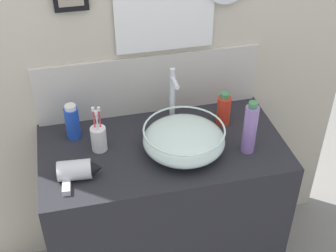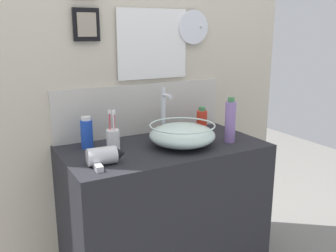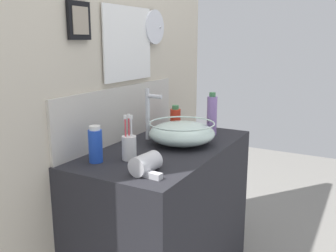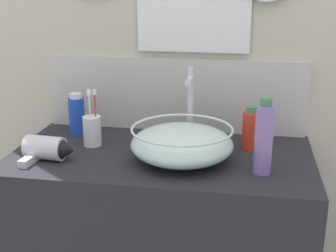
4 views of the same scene
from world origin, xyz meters
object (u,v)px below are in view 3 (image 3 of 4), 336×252
toothbrush_cup (129,147)px  soap_dispenser (175,120)px  hair_drier (148,163)px  glass_bowl_sink (182,133)px  shampoo_bottle (95,145)px  faucet (149,111)px  lotion_bottle (212,115)px

toothbrush_cup → soap_dispenser: size_ratio=1.31×
hair_drier → toothbrush_cup: (0.10, 0.16, 0.02)m
glass_bowl_sink → hair_drier: (-0.43, -0.07, -0.02)m
toothbrush_cup → soap_dispenser: (0.55, 0.06, 0.01)m
soap_dispenser → shampoo_bottle: size_ratio=0.96×
faucet → toothbrush_cup: size_ratio=1.35×
shampoo_bottle → faucet: bearing=-0.7°
glass_bowl_sink → toothbrush_cup: (-0.33, 0.09, -0.00)m
hair_drier → lotion_bottle: size_ratio=0.74×
hair_drier → soap_dispenser: 0.69m
glass_bowl_sink → soap_dispenser: size_ratio=2.17×
toothbrush_cup → shampoo_bottle: 0.15m
hair_drier → toothbrush_cup: size_ratio=0.86×
hair_drier → soap_dispenser: size_ratio=1.14×
faucet → lotion_bottle: 0.36m
faucet → lotion_bottle: faucet is taller
shampoo_bottle → lotion_bottle: 0.73m
glass_bowl_sink → faucet: bearing=90.0°
glass_bowl_sink → toothbrush_cup: size_ratio=1.65×
shampoo_bottle → lotion_bottle: (0.69, -0.26, 0.03)m
faucet → hair_drier: faucet is taller
faucet → shampoo_bottle: 0.44m
faucet → soap_dispenser: 0.24m
glass_bowl_sink → hair_drier: size_ratio=1.91×
hair_drier → soap_dispenser: bearing=18.6°
faucet → lotion_bottle: bearing=-44.3°
lotion_bottle → faucet: bearing=135.7°
hair_drier → glass_bowl_sink: bearing=8.9°
glass_bowl_sink → toothbrush_cup: 0.35m
lotion_bottle → glass_bowl_sink: bearing=167.5°
glass_bowl_sink → toothbrush_cup: toothbrush_cup is taller
glass_bowl_sink → shampoo_bottle: size_ratio=2.08×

